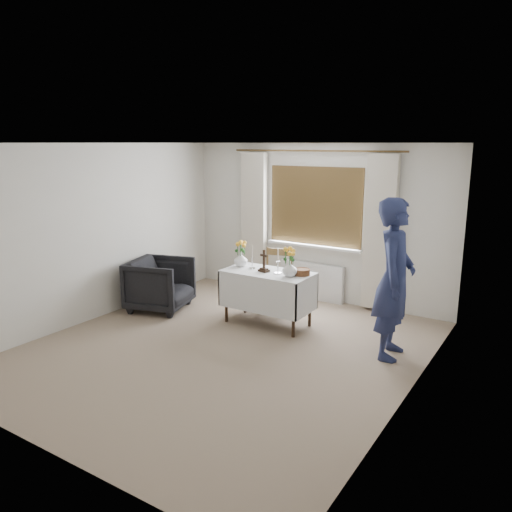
{
  "coord_description": "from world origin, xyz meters",
  "views": [
    {
      "loc": [
        3.44,
        -4.67,
        2.5
      ],
      "look_at": [
        -0.07,
        0.84,
        1.01
      ],
      "focal_mm": 35.0,
      "sensor_mm": 36.0,
      "label": 1
    }
  ],
  "objects_px": {
    "flower_vase_right": "(290,269)",
    "flower_vase_left": "(241,259)",
    "wooden_chair": "(276,281)",
    "wooden_cross": "(264,261)",
    "altar_table": "(268,298)",
    "person": "(394,279)",
    "armchair": "(160,284)"
  },
  "relations": [
    {
      "from": "person",
      "to": "wooden_chair",
      "type": "bearing_deg",
      "value": 64.64
    },
    {
      "from": "person",
      "to": "wooden_cross",
      "type": "bearing_deg",
      "value": 79.72
    },
    {
      "from": "wooden_cross",
      "to": "flower_vase_right",
      "type": "distance_m",
      "value": 0.42
    },
    {
      "from": "armchair",
      "to": "wooden_cross",
      "type": "relative_size",
      "value": 2.82
    },
    {
      "from": "altar_table",
      "to": "flower_vase_right",
      "type": "relative_size",
      "value": 6.02
    },
    {
      "from": "wooden_chair",
      "to": "wooden_cross",
      "type": "distance_m",
      "value": 0.71
    },
    {
      "from": "person",
      "to": "wooden_cross",
      "type": "xyz_separation_m",
      "value": [
        -1.84,
        0.09,
        -0.03
      ]
    },
    {
      "from": "wooden_cross",
      "to": "flower_vase_left",
      "type": "bearing_deg",
      "value": -177.69
    },
    {
      "from": "flower_vase_left",
      "to": "wooden_chair",
      "type": "bearing_deg",
      "value": 55.43
    },
    {
      "from": "person",
      "to": "flower_vase_right",
      "type": "xyz_separation_m",
      "value": [
        -1.42,
        0.06,
        -0.09
      ]
    },
    {
      "from": "armchair",
      "to": "flower_vase_right",
      "type": "height_order",
      "value": "flower_vase_right"
    },
    {
      "from": "wooden_chair",
      "to": "altar_table",
      "type": "bearing_deg",
      "value": -85.71
    },
    {
      "from": "altar_table",
      "to": "person",
      "type": "height_order",
      "value": "person"
    },
    {
      "from": "person",
      "to": "wooden_cross",
      "type": "distance_m",
      "value": 1.84
    },
    {
      "from": "wooden_chair",
      "to": "flower_vase_right",
      "type": "distance_m",
      "value": 0.88
    },
    {
      "from": "altar_table",
      "to": "person",
      "type": "bearing_deg",
      "value": -3.76
    },
    {
      "from": "wooden_cross",
      "to": "person",
      "type": "bearing_deg",
      "value": 10.52
    },
    {
      "from": "wooden_chair",
      "to": "flower_vase_left",
      "type": "relative_size",
      "value": 4.72
    },
    {
      "from": "wooden_chair",
      "to": "flower_vase_right",
      "type": "bearing_deg",
      "value": -60.48
    },
    {
      "from": "flower_vase_left",
      "to": "altar_table",
      "type": "bearing_deg",
      "value": -6.5
    },
    {
      "from": "wooden_chair",
      "to": "wooden_cross",
      "type": "xyz_separation_m",
      "value": [
        0.13,
        -0.54,
        0.44
      ]
    },
    {
      "from": "altar_table",
      "to": "wooden_cross",
      "type": "xyz_separation_m",
      "value": [
        -0.04,
        -0.03,
        0.53
      ]
    },
    {
      "from": "altar_table",
      "to": "person",
      "type": "xyz_separation_m",
      "value": [
        1.79,
        -0.12,
        0.57
      ]
    },
    {
      "from": "armchair",
      "to": "person",
      "type": "xyz_separation_m",
      "value": [
        3.51,
        0.21,
        0.56
      ]
    },
    {
      "from": "wooden_cross",
      "to": "flower_vase_left",
      "type": "xyz_separation_m",
      "value": [
        -0.44,
        0.09,
        -0.05
      ]
    },
    {
      "from": "flower_vase_right",
      "to": "flower_vase_left",
      "type": "bearing_deg",
      "value": 172.5
    },
    {
      "from": "altar_table",
      "to": "wooden_cross",
      "type": "relative_size",
      "value": 4.03
    },
    {
      "from": "flower_vase_right",
      "to": "wooden_chair",
      "type": "bearing_deg",
      "value": 133.7
    },
    {
      "from": "altar_table",
      "to": "wooden_cross",
      "type": "height_order",
      "value": "wooden_cross"
    },
    {
      "from": "flower_vase_right",
      "to": "armchair",
      "type": "bearing_deg",
      "value": -172.62
    },
    {
      "from": "wooden_chair",
      "to": "wooden_cross",
      "type": "bearing_deg",
      "value": -90.93
    },
    {
      "from": "wooden_cross",
      "to": "flower_vase_right",
      "type": "xyz_separation_m",
      "value": [
        0.42,
        -0.03,
        -0.05
      ]
    }
  ]
}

